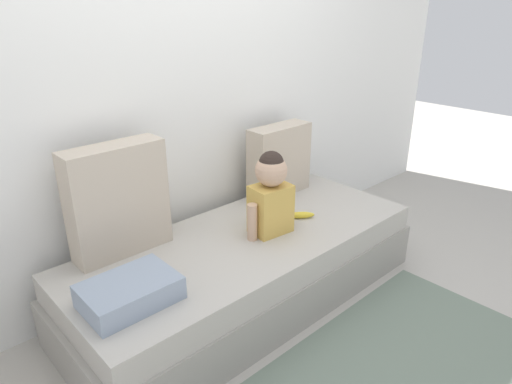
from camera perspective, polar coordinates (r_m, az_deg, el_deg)
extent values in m
plane|color=#B2ADA3|center=(2.79, -1.08, -13.04)|extent=(12.00, 12.00, 0.00)
cube|color=white|center=(2.75, -9.13, 11.57)|extent=(5.31, 0.10, 2.22)
cube|color=#9C978F|center=(2.72, -1.10, -10.76)|extent=(2.11, 0.85, 0.27)
cube|color=#B7B2A8|center=(2.61, -1.14, -6.97)|extent=(2.05, 0.82, 0.15)
cube|color=#C1B29E|center=(2.41, -16.85, -1.02)|extent=(0.50, 0.16, 0.58)
cube|color=#C1B29E|center=(3.06, 2.90, 3.99)|extent=(0.45, 0.16, 0.47)
cube|color=gold|center=(2.56, 1.84, -2.13)|extent=(0.24, 0.18, 0.28)
sphere|color=tan|center=(2.48, 1.90, 2.69)|extent=(0.18, 0.18, 0.18)
sphere|color=#2D231E|center=(2.46, 1.92, 3.57)|extent=(0.14, 0.14, 0.14)
cylinder|color=tan|center=(2.49, -0.43, -3.77)|extent=(0.06, 0.06, 0.21)
cylinder|color=tan|center=(2.67, 3.94, -1.96)|extent=(0.06, 0.06, 0.21)
ellipsoid|color=yellow|center=(2.78, 5.60, -2.88)|extent=(0.16, 0.14, 0.04)
cube|color=#8E9EB2|center=(2.10, -15.47, -11.93)|extent=(0.40, 0.28, 0.11)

